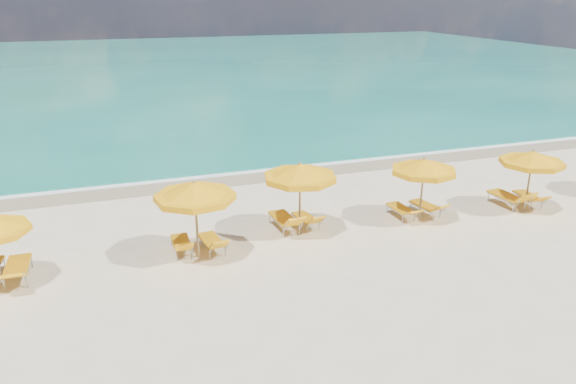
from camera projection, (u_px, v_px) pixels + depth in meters
name	position (u px, v px, depth m)	size (l,w,h in m)	color
ground_plane	(303.00, 239.00, 19.12)	(120.00, 120.00, 0.00)	beige
ocean	(149.00, 68.00, 61.76)	(120.00, 80.00, 0.30)	#157762
wet_sand_band	(246.00, 176.00, 25.70)	(120.00, 2.60, 0.01)	tan
foam_line	(241.00, 171.00, 26.41)	(120.00, 1.20, 0.03)	white
whitecap_near	(101.00, 138.00, 32.36)	(14.00, 0.36, 0.05)	white
whitecap_far	(290.00, 101.00, 42.93)	(18.00, 0.30, 0.05)	white
umbrella_2	(195.00, 192.00, 17.11)	(3.06, 3.06, 2.57)	#997C4C
umbrella_3	(300.00, 173.00, 18.93)	(2.88, 2.88, 2.57)	#997C4C
umbrella_4	(424.00, 167.00, 20.05)	(2.67, 2.67, 2.40)	#997C4C
umbrella_5	(532.00, 159.00, 21.00)	(2.49, 2.49, 2.41)	#997C4C
lounger_1_right	(18.00, 272.00, 16.37)	(0.72, 2.04, 0.78)	#A5A8AD
lounger_2_left	(182.00, 247.00, 18.06)	(0.61, 1.69, 0.78)	#A5A8AD
lounger_2_right	(212.00, 245.00, 18.17)	(0.76, 1.78, 0.79)	#A5A8AD
lounger_3_left	(285.00, 223.00, 19.80)	(0.78, 2.00, 0.90)	#A5A8AD
lounger_3_right	(306.00, 222.00, 20.07)	(0.77, 1.66, 0.73)	#A5A8AD
lounger_4_left	(401.00, 212.00, 20.88)	(0.61, 1.73, 0.66)	#A5A8AD
lounger_4_right	(426.00, 209.00, 21.20)	(0.82, 1.75, 0.70)	#A5A8AD
lounger_5_left	(507.00, 201.00, 21.93)	(0.82, 2.02, 0.94)	#A5A8AD
lounger_5_right	(528.00, 200.00, 22.12)	(0.83, 1.82, 0.73)	#A5A8AD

